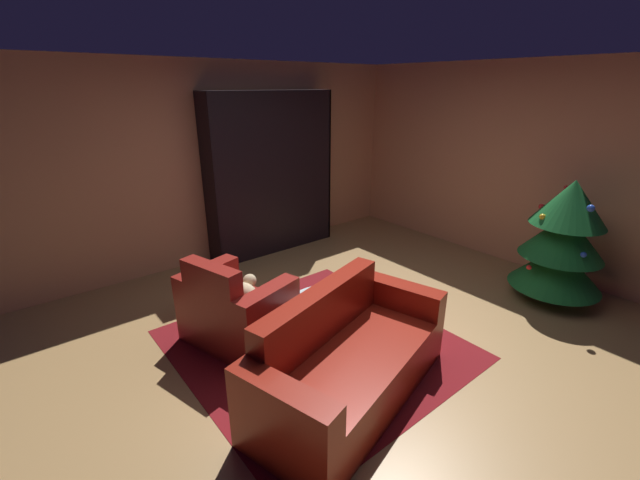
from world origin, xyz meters
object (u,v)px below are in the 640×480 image
at_px(armchair_red, 235,312).
at_px(bottle_on_table, 328,301).
at_px(decorated_tree, 563,240).
at_px(coffee_table, 326,306).
at_px(book_stack_on_table, 327,292).
at_px(bookshelf_unit, 278,176).
at_px(couch_red, 347,361).

xyz_separation_m(armchair_red, bottle_on_table, (0.71, 0.53, 0.24)).
relative_size(armchair_red, decorated_tree, 0.80).
relative_size(coffee_table, book_stack_on_table, 3.10).
xyz_separation_m(book_stack_on_table, decorated_tree, (0.99, 2.51, 0.20)).
height_order(armchair_red, bottle_on_table, armchair_red).
distance_m(book_stack_on_table, bottle_on_table, 0.24).
height_order(coffee_table, decorated_tree, decorated_tree).
bearing_deg(bottle_on_table, bookshelf_unit, 155.23).
bearing_deg(coffee_table, decorated_tree, 69.69).
relative_size(bookshelf_unit, armchair_red, 2.01).
bearing_deg(armchair_red, decorated_tree, 64.65).
bearing_deg(bookshelf_unit, decorated_tree, 24.63).
relative_size(bookshelf_unit, bottle_on_table, 8.73).
xyz_separation_m(armchair_red, couch_red, (1.17, 0.34, -0.02)).
bearing_deg(coffee_table, couch_red, -25.04).
height_order(bookshelf_unit, armchair_red, bookshelf_unit).
distance_m(couch_red, coffee_table, 0.68).
distance_m(armchair_red, couch_red, 1.21).
distance_m(bookshelf_unit, coffee_table, 2.64).
distance_m(armchair_red, book_stack_on_table, 0.87).
xyz_separation_m(bookshelf_unit, decorated_tree, (3.28, 1.50, -0.36)).
relative_size(couch_red, book_stack_on_table, 9.43).
xyz_separation_m(bookshelf_unit, couch_red, (2.94, -1.34, -0.78)).
height_order(coffee_table, book_stack_on_table, book_stack_on_table).
distance_m(bookshelf_unit, couch_red, 3.32).
bearing_deg(couch_red, bookshelf_unit, 155.57).
height_order(armchair_red, decorated_tree, decorated_tree).
bearing_deg(decorated_tree, couch_red, -96.80).
relative_size(coffee_table, bottle_on_table, 2.51).
bearing_deg(couch_red, armchair_red, -163.79).
bearing_deg(coffee_table, bottle_on_table, -32.08).
distance_m(bookshelf_unit, armchair_red, 2.55).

